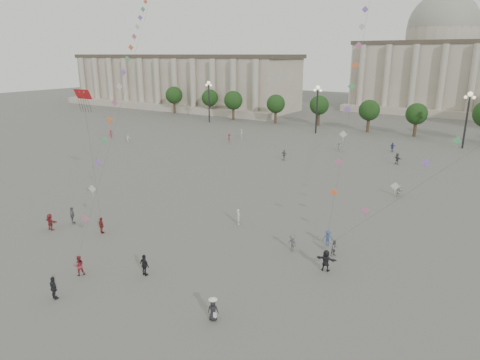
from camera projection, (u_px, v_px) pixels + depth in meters
The scene contains 30 objects.
ground at pixel (137, 288), 32.74m from camera, with size 360.00×360.00×0.00m, color #52504D.
hall_west at pixel (180, 81), 145.00m from camera, with size 84.00×26.22×17.20m.
hall_central at pixel (438, 64), 133.13m from camera, with size 48.30×34.30×35.50m.
tree_row at pixel (395, 110), 94.24m from camera, with size 137.12×5.12×8.00m.
lamp_post_far_west at pixel (209, 94), 110.49m from camera, with size 2.00×0.90×10.65m.
lamp_post_mid_west at pixel (317, 101), 94.98m from camera, with size 2.00×0.90×10.65m.
lamp_post_mid_east at pixel (468, 110), 79.47m from camera, with size 2.00×0.90×10.65m.
person_crowd_0 at pixel (392, 147), 78.28m from camera, with size 1.04×0.43×1.77m, color navy.
person_crowd_1 at pixel (128, 138), 86.92m from camera, with size 0.85×0.67×1.76m, color silver.
person_crowd_2 at pixel (111, 134), 91.72m from camera, with size 1.09×0.63×1.69m, color #A02B3E.
person_crowd_3 at pixel (326, 260), 35.20m from camera, with size 1.70×0.54×1.84m, color #222127.
person_crowd_4 at pixel (339, 146), 79.03m from camera, with size 1.64×0.52×1.77m, color beige.
person_crowd_6 at pixel (292, 243), 38.79m from camera, with size 1.02×0.59×1.58m, color #57575B.
person_crowd_7 at pixel (399, 190), 53.60m from camera, with size 1.54×0.49×1.67m, color #BABBB6.
person_crowd_10 at pixel (242, 134), 91.09m from camera, with size 0.69×0.46×1.90m, color #AFB0AC.
person_crowd_12 at pixel (397, 159), 69.58m from camera, with size 1.70×0.54×1.83m, color #58585C.
person_crowd_13 at pixel (238, 217), 44.89m from camera, with size 0.61×0.40×1.67m, color silver.
person_crowd_16 at pixel (284, 155), 72.23m from camera, with size 1.06×0.44×1.80m, color slate.
person_crowd_17 at pixel (229, 138), 86.46m from camera, with size 1.17×0.67×1.81m, color maroon.
tourist_0 at pixel (101, 225), 42.62m from camera, with size 0.99×0.41×1.69m, color maroon.
tourist_1 at pixel (145, 265), 34.45m from camera, with size 1.06×0.44×1.81m, color black.
tourist_2 at pixel (50, 222), 43.47m from camera, with size 1.60×0.51×1.73m, color maroon.
tourist_3 at pixel (72, 215), 44.99m from camera, with size 1.10×0.46×1.88m, color slate.
tourist_4 at pixel (54, 288), 31.09m from camera, with size 1.05×0.44×1.79m, color black.
kite_flyer_0 at pixel (79, 266), 34.51m from camera, with size 0.82×0.64×1.69m, color maroon.
kite_flyer_1 at pixel (328, 238), 39.88m from camera, with size 1.00×0.57×1.54m, color #344776.
kite_flyer_2 at pixel (335, 248), 37.87m from camera, with size 0.72×0.56×1.48m, color slate.
hat_person at pixel (213, 309), 28.62m from camera, with size 0.86×0.73×1.69m.
dragon_kite at pixel (84, 101), 44.65m from camera, with size 3.69×1.97×13.16m.
kite_train_west at pixel (140, 23), 60.59m from camera, with size 35.76×51.08×73.74m.
Camera 1 is at (22.31, -20.22, 17.23)m, focal length 32.00 mm.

